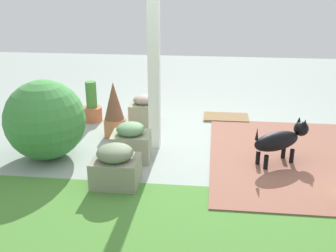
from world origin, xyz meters
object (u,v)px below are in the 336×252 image
stone_planter_nearest (144,111)px  stone_planter_far (116,166)px  dog (280,140)px  stone_planter_mid (131,142)px  porch_pillar (154,42)px  terracotta_pot_tall (92,107)px  terracotta_pot_spiky (114,111)px  round_shrub (45,120)px  terracotta_pot_broad (56,101)px  doormat (226,117)px

stone_planter_nearest → stone_planter_far: size_ratio=0.90×
stone_planter_nearest → dog: dog is taller
stone_planter_mid → porch_pillar: bearing=-117.4°
stone_planter_nearest → terracotta_pot_tall: size_ratio=0.71×
terracotta_pot_spiky → round_shrub: bearing=49.4°
terracotta_pot_spiky → terracotta_pot_broad: size_ratio=1.52×
round_shrub → porch_pillar: bearing=-158.5°
terracotta_pot_spiky → terracotta_pot_broad: terracotta_pot_spiky is taller
dog → terracotta_pot_spiky: bearing=-16.8°
porch_pillar → stone_planter_mid: (0.21, 0.41, -1.06)m
terracotta_pot_broad → doormat: bearing=-172.0°
stone_planter_nearest → stone_planter_mid: bearing=92.9°
porch_pillar → terracotta_pot_broad: (1.55, -0.79, -0.98)m
porch_pillar → round_shrub: (1.18, 0.46, -0.82)m
dog → doormat: (0.55, -1.48, -0.27)m
terracotta_pot_spiky → dog: terracotta_pot_spiky is taller
dog → stone_planter_mid: bearing=2.1°
round_shrub → stone_planter_mid: bearing=-176.8°
stone_planter_mid → round_shrub: bearing=3.2°
round_shrub → doormat: round_shrub is taller
terracotta_pot_broad → stone_planter_mid: bearing=138.1°
terracotta_pot_broad → dog: 3.20m
dog → doormat: size_ratio=1.02×
stone_planter_mid → round_shrub: (0.96, 0.05, 0.25)m
round_shrub → terracotta_pot_broad: 1.32m
stone_planter_nearest → stone_planter_far: bearing=90.8°
stone_planter_mid → terracotta_pot_spiky: bearing=-62.1°
round_shrub → dog: size_ratio=1.36×
terracotta_pot_tall → dog: size_ratio=0.87×
round_shrub → terracotta_pot_broad: (0.37, -1.25, -0.17)m
porch_pillar → stone_planter_far: size_ratio=5.51×
terracotta_pot_spiky → doormat: 1.73m
stone_planter_far → terracotta_pot_tall: 1.98m
stone_planter_nearest → terracotta_pot_spiky: 0.63m
stone_planter_nearest → dog: bearing=146.4°
porch_pillar → stone_planter_nearest: bearing=-71.0°
terracotta_pot_broad → stone_planter_far: bearing=125.8°
terracotta_pot_tall → terracotta_pot_broad: size_ratio=1.22×
terracotta_pot_broad → dog: bearing=159.1°
stone_planter_mid → terracotta_pot_tall: bearing=-56.1°
terracotta_pot_tall → stone_planter_far: bearing=113.2°
porch_pillar → stone_planter_nearest: (0.27, -0.79, -1.08)m
stone_planter_mid → terracotta_pot_spiky: (0.35, -0.66, 0.14)m
porch_pillar → stone_planter_mid: bearing=62.6°
stone_planter_far → round_shrub: bearing=-30.8°
round_shrub → terracotta_pot_broad: round_shrub is taller
stone_planter_far → round_shrub: round_shrub is taller
doormat → porch_pillar: bearing=51.7°
porch_pillar → terracotta_pot_broad: bearing=-27.0°
stone_planter_mid → dog: size_ratio=0.67×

